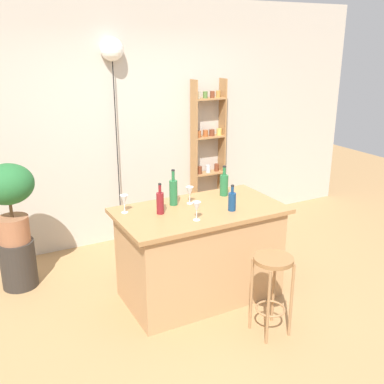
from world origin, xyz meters
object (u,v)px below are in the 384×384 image
object	(u,v)px
wine_glass_center	(124,200)
wine_glass_right	(190,192)
bar_stool	(272,278)
bottle_wine_red	(224,184)
bottle_soda_blue	(173,192)
pendant_globe_light	(112,51)
spice_shelf	(208,154)
potted_plant	(9,194)
bottle_sauce_amber	(232,201)
wine_glass_left	(197,207)
plant_stool	(18,264)
bottle_spirits_clear	(160,202)

from	to	relation	value
wine_glass_center	wine_glass_right	xyz separation A→B (m)	(0.62, -0.06, 0.00)
bar_stool	bottle_wine_red	world-z (taller)	bottle_wine_red
wine_glass_right	bottle_soda_blue	bearing A→B (deg)	164.54
bar_stool	wine_glass_center	distance (m)	1.43
wine_glass_right	pendant_globe_light	bearing A→B (deg)	99.24
spice_shelf	bottle_soda_blue	xyz separation A→B (m)	(-1.11, -1.29, 0.05)
bar_stool	potted_plant	bearing A→B (deg)	134.38
wine_glass_center	wine_glass_right	world-z (taller)	same
pendant_globe_light	wine_glass_center	bearing A→B (deg)	-106.75
bottle_sauce_amber	bottle_soda_blue	world-z (taller)	bottle_soda_blue
spice_shelf	wine_glass_right	distance (m)	1.64
spice_shelf	wine_glass_center	world-z (taller)	spice_shelf
wine_glass_left	spice_shelf	bearing A→B (deg)	57.46
plant_stool	pendant_globe_light	distance (m)	2.41
spice_shelf	wine_glass_left	distance (m)	2.04
bottle_wine_red	bar_stool	bearing A→B (deg)	-98.61
spice_shelf	bottle_wine_red	bearing A→B (deg)	-113.42
bottle_sauce_amber	wine_glass_right	xyz separation A→B (m)	(-0.25, 0.34, 0.03)
bottle_wine_red	bottle_spirits_clear	bearing A→B (deg)	-167.91
bar_stool	spice_shelf	world-z (taller)	spice_shelf
bottle_spirits_clear	wine_glass_right	xyz separation A→B (m)	(0.35, 0.11, 0.01)
bottle_spirits_clear	bottle_soda_blue	size ratio (longest dim) A/B	0.82
spice_shelf	bottle_sauce_amber	world-z (taller)	spice_shelf
wine_glass_center	bottle_soda_blue	bearing A→B (deg)	-2.33
spice_shelf	bottle_spirits_clear	size ratio (longest dim) A/B	6.79
spice_shelf	plant_stool	distance (m)	2.60
pendant_globe_light	bottle_wine_red	bearing A→B (deg)	-64.52
wine_glass_center	wine_glass_right	distance (m)	0.62
wine_glass_center	pendant_globe_light	size ratio (longest dim) A/B	0.07
bar_stool	pendant_globe_light	xyz separation A→B (m)	(-0.48, 2.33, 1.71)
bottle_sauce_amber	wine_glass_left	bearing A→B (deg)	-171.90
bottle_spirits_clear	pendant_globe_light	distance (m)	1.93
bottle_spirits_clear	wine_glass_right	bearing A→B (deg)	17.39
bar_stool	bottle_sauce_amber	size ratio (longest dim) A/B	2.90
spice_shelf	wine_glass_left	size ratio (longest dim) A/B	11.54
bottle_spirits_clear	pendant_globe_light	bearing A→B (deg)	85.16
spice_shelf	bottle_sauce_amber	xyz separation A→B (m)	(-0.71, -1.67, 0.01)
wine_glass_left	plant_stool	bearing A→B (deg)	138.06
bottle_soda_blue	pendant_globe_light	size ratio (longest dim) A/B	0.14
bottle_wine_red	plant_stool	bearing A→B (deg)	158.00
bottle_soda_blue	wine_glass_center	bearing A→B (deg)	177.67
bottle_wine_red	bottle_soda_blue	distance (m)	0.55
bottle_soda_blue	spice_shelf	bearing A→B (deg)	49.33
bottle_wine_red	pendant_globe_light	size ratio (longest dim) A/B	0.13
bar_stool	wine_glass_center	world-z (taller)	wine_glass_center
bottle_sauce_amber	pendant_globe_light	xyz separation A→B (m)	(-0.47, 1.71, 1.25)
wine_glass_left	wine_glass_center	xyz separation A→B (m)	(-0.48, 0.45, 0.00)
spice_shelf	pendant_globe_light	world-z (taller)	pendant_globe_light
potted_plant	bottle_soda_blue	bearing A→B (deg)	-30.13
spice_shelf	bottle_spirits_clear	world-z (taller)	spice_shelf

